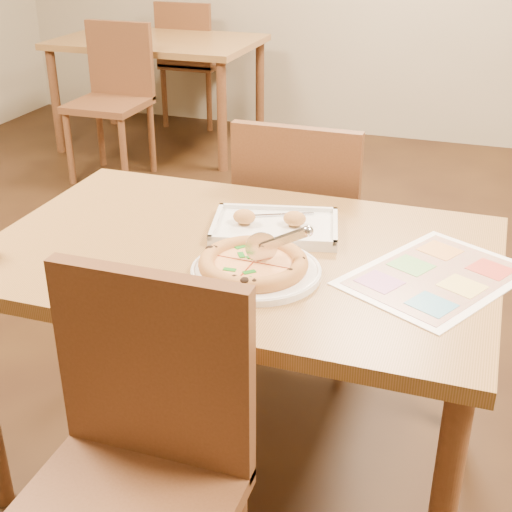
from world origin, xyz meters
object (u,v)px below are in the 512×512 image
(bg_chair_far, at_px, (189,49))
(bg_chair_near, at_px, (114,82))
(plate, at_px, (256,272))
(pizza, at_px, (253,264))
(menu, at_px, (436,276))
(pizza_cutter, at_px, (277,242))
(dining_table, at_px, (241,276))
(chair_near, at_px, (137,443))
(chair_far, at_px, (301,216))
(bg_table, at_px, (158,52))
(appetizer_tray, at_px, (274,227))

(bg_chair_far, bearing_deg, bg_chair_near, 90.00)
(plate, xyz_separation_m, pizza, (-0.01, -0.00, 0.02))
(menu, bearing_deg, plate, -162.77)
(plate, relative_size, pizza_cutter, 2.17)
(bg_chair_near, bearing_deg, pizza, -54.19)
(bg_chair_far, xyz_separation_m, plate, (1.69, -3.43, 0.16))
(dining_table, height_order, chair_near, chair_near)
(chair_near, relative_size, chair_far, 1.00)
(bg_table, bearing_deg, chair_far, -53.95)
(bg_chair_far, bearing_deg, bg_table, 90.00)
(dining_table, height_order, menu, menu)
(bg_table, relative_size, plate, 4.17)
(chair_near, relative_size, pizza_cutter, 3.27)
(chair_near, xyz_separation_m, bg_chair_near, (-1.60, 2.80, 0.00))
(bg_chair_near, xyz_separation_m, appetizer_tray, (1.65, -2.08, 0.17))
(pizza, bearing_deg, chair_far, 96.29)
(appetizer_tray, bearing_deg, chair_near, -94.18)
(bg_chair_near, bearing_deg, bg_table, 90.00)
(pizza, height_order, menu, pizza)
(appetizer_tray, height_order, menu, appetizer_tray)
(bg_chair_far, distance_m, pizza_cutter, 3.83)
(dining_table, bearing_deg, pizza, -58.47)
(chair_far, bearing_deg, chair_near, 90.00)
(dining_table, distance_m, pizza_cutter, 0.24)
(dining_table, distance_m, bg_chair_far, 3.67)
(bg_chair_near, bearing_deg, pizza_cutter, -53.12)
(menu, bearing_deg, chair_near, -129.65)
(dining_table, bearing_deg, pizza_cutter, -39.85)
(chair_near, distance_m, bg_chair_far, 4.22)
(chair_far, relative_size, bg_table, 0.36)
(bg_chair_far, distance_m, menu, 3.92)
(bg_table, xyz_separation_m, pizza, (1.68, -2.93, 0.12))
(bg_table, distance_m, plate, 3.38)
(bg_table, bearing_deg, pizza, -60.17)
(chair_near, distance_m, plate, 0.51)
(chair_far, xyz_separation_m, menu, (0.50, -0.60, 0.16))
(dining_table, xyz_separation_m, pizza, (0.08, -0.13, 0.12))
(menu, bearing_deg, dining_table, 179.65)
(bg_chair_far, height_order, plate, bg_chair_far)
(bg_table, bearing_deg, bg_chair_near, -90.00)
(bg_chair_far, bearing_deg, chair_near, 112.29)
(pizza, distance_m, appetizer_tray, 0.26)
(chair_near, height_order, chair_far, same)
(chair_near, xyz_separation_m, chair_far, (-0.00, 1.20, 0.00))
(chair_near, distance_m, menu, 0.79)
(bg_chair_near, distance_m, bg_chair_far, 1.10)
(chair_far, distance_m, appetizer_tray, 0.51)
(chair_far, distance_m, pizza, 0.76)
(bg_table, height_order, appetizer_tray, appetizer_tray)
(bg_chair_far, height_order, appetizer_tray, bg_chair_far)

